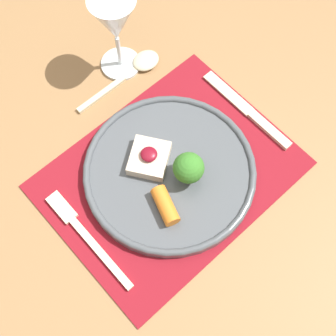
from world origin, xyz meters
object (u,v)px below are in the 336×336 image
at_px(fork, 83,233).
at_px(wine_glass_near, 115,23).
at_px(dinner_plate, 168,170).
at_px(spoon, 138,67).
at_px(knife, 252,114).

distance_m(fork, wine_glass_near, 0.35).
relative_size(fork, wine_glass_near, 1.21).
height_order(dinner_plate, spoon, dinner_plate).
relative_size(fork, knife, 1.00).
distance_m(fork, spoon, 0.33).
bearing_deg(dinner_plate, fork, 175.44).
distance_m(dinner_plate, wine_glass_near, 0.26).
bearing_deg(knife, dinner_plate, 173.04).
distance_m(dinner_plate, spoon, 0.22).
bearing_deg(spoon, fork, -144.08).
xyz_separation_m(fork, knife, (0.36, -0.03, -0.00)).
relative_size(dinner_plate, fork, 1.42).
xyz_separation_m(dinner_plate, spoon, (0.10, 0.20, -0.01)).
bearing_deg(spoon, wine_glass_near, 124.01).
relative_size(dinner_plate, knife, 1.42).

